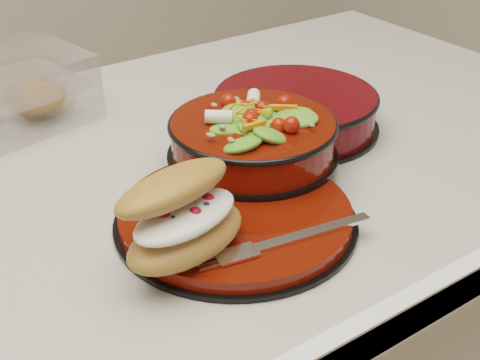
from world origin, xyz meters
TOP-DOWN VIEW (x-y plane):
  - dinner_plate at (-0.06, -0.16)m, footprint 0.27×0.27m
  - salad_bowl at (0.02, -0.08)m, footprint 0.21×0.21m
  - croissant at (-0.15, -0.19)m, footprint 0.15×0.12m
  - fork at (-0.05, -0.24)m, footprint 0.18×0.05m
  - extra_bowl at (0.15, -0.01)m, footprint 0.24×0.24m

SIDE VIEW (x-z plane):
  - dinner_plate at x=-0.06m, z-range 0.90..0.92m
  - fork at x=-0.05m, z-range 0.92..0.92m
  - extra_bowl at x=0.15m, z-range 0.90..0.96m
  - salad_bowl at x=0.02m, z-range 0.91..1.00m
  - croissant at x=-0.15m, z-range 0.92..1.00m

